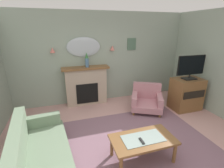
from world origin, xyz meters
TOP-DOWN VIEW (x-y plane):
  - floor at (0.00, 0.00)m, footprint 6.28×6.02m
  - wall_back at (0.00, 2.56)m, footprint 6.28×0.10m
  - patterned_rug at (0.00, 0.20)m, footprint 3.20×2.40m
  - fireplace at (-0.56, 2.34)m, footprint 1.36×0.36m
  - mantel_vase_right at (-0.51, 2.31)m, footprint 0.10×0.10m
  - wall_mirror at (-0.56, 2.48)m, footprint 0.96×0.06m
  - wall_sconce_left at (-1.41, 2.43)m, footprint 0.14×0.14m
  - wall_sconce_right at (0.29, 2.43)m, footprint 0.14×0.14m
  - framed_picture at (0.94, 2.49)m, footprint 0.28×0.03m
  - coffee_table at (0.00, -0.24)m, footprint 1.10×0.60m
  - tv_remote at (-0.06, -0.31)m, footprint 0.04×0.16m
  - floral_couch at (-1.75, 0.18)m, footprint 1.05×1.79m
  - armchair_near_fireplace at (1.01, 1.45)m, footprint 1.09×1.09m
  - tv_cabinet at (2.09, 1.16)m, footprint 0.80×0.57m
  - tv_flatscreen at (2.09, 1.13)m, footprint 0.84×0.24m

SIDE VIEW (x-z plane):
  - floor at x=0.00m, z-range -0.10..0.00m
  - patterned_rug at x=0.00m, z-range 0.00..0.01m
  - armchair_near_fireplace at x=1.01m, z-range -0.05..0.66m
  - floral_couch at x=-1.75m, z-range -0.06..0.70m
  - coffee_table at x=0.00m, z-range 0.16..0.61m
  - tv_cabinet at x=2.09m, z-range 0.00..0.90m
  - tv_remote at x=-0.06m, z-range 0.44..0.46m
  - fireplace at x=-0.56m, z-range -0.01..1.15m
  - tv_flatscreen at x=2.09m, z-range 0.92..1.57m
  - wall_back at x=0.00m, z-range 0.00..2.70m
  - mantel_vase_right at x=-0.51m, z-range 1.16..1.57m
  - wall_sconce_left at x=-1.41m, z-range 1.59..1.73m
  - wall_sconce_right at x=0.29m, z-range 1.59..1.73m
  - wall_mirror at x=-0.56m, z-range 1.43..1.99m
  - framed_picture at x=0.94m, z-range 1.57..1.93m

